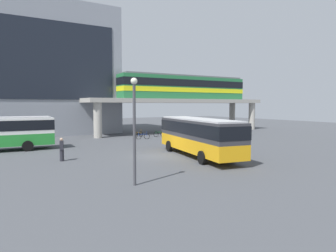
{
  "coord_description": "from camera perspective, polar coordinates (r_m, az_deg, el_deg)",
  "views": [
    {
      "loc": [
        -12.03,
        -22.55,
        4.38
      ],
      "look_at": [
        3.45,
        4.07,
        2.2
      ],
      "focal_mm": 32.43,
      "sensor_mm": 36.0,
      "label": 1
    }
  ],
  "objects": [
    {
      "name": "pedestrian_walking_across",
      "position": [
        24.95,
        -19.34,
        -4.29
      ],
      "size": [
        0.36,
        0.46,
        1.81
      ],
      "color": "#26262D",
      "rests_on": "ground_plane"
    },
    {
      "name": "lamp_post",
      "position": [
        16.33,
        -6.35,
        0.79
      ],
      "size": [
        0.36,
        0.36,
        5.81
      ],
      "color": "#3F3F44",
      "rests_on": "ground_plane"
    },
    {
      "name": "bicycle_blue",
      "position": [
        38.69,
        -4.77,
        -1.93
      ],
      "size": [
        1.71,
        0.64,
        1.04
      ],
      "color": "black",
      "rests_on": "ground_plane"
    },
    {
      "name": "elevated_platform",
      "position": [
        48.88,
        1.81,
        4.24
      ],
      "size": [
        30.25,
        6.69,
        5.25
      ],
      "color": "#ADA89E",
      "rests_on": "ground_plane"
    },
    {
      "name": "ground_plane",
      "position": [
        34.98,
        -9.84,
        -3.2
      ],
      "size": [
        120.0,
        120.0,
        0.0
      ],
      "primitive_type": "plane",
      "color": "#47494F"
    },
    {
      "name": "bicycle_orange",
      "position": [
        41.05,
        -5.57,
        -1.59
      ],
      "size": [
        1.66,
        0.78,
        1.04
      ],
      "color": "black",
      "rests_on": "ground_plane"
    },
    {
      "name": "bicycle_black",
      "position": [
        46.02,
        11.11,
        -1.04
      ],
      "size": [
        1.76,
        0.45,
        1.04
      ],
      "color": "black",
      "rests_on": "ground_plane"
    },
    {
      "name": "bicycle_green",
      "position": [
        41.5,
        -1.61,
        -1.51
      ],
      "size": [
        1.79,
        0.13,
        1.04
      ],
      "color": "black",
      "rests_on": "ground_plane"
    },
    {
      "name": "bus_main",
      "position": [
        25.57,
        5.71,
        -1.34
      ],
      "size": [
        4.22,
        11.3,
        3.22
      ],
      "color": "orange",
      "rests_on": "ground_plane"
    },
    {
      "name": "train",
      "position": [
        49.73,
        3.22,
        7.32
      ],
      "size": [
        22.5,
        2.96,
        3.84
      ],
      "color": "#26723F",
      "rests_on": "elevated_platform"
    },
    {
      "name": "station_building",
      "position": [
        50.7,
        -28.45,
        9.26
      ],
      "size": [
        30.94,
        14.13,
        18.82
      ],
      "color": "gray",
      "rests_on": "ground_plane"
    }
  ]
}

